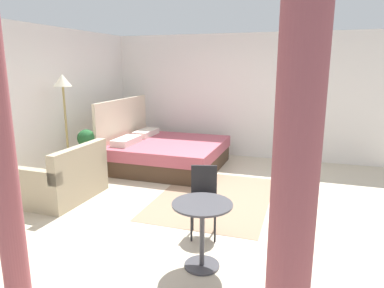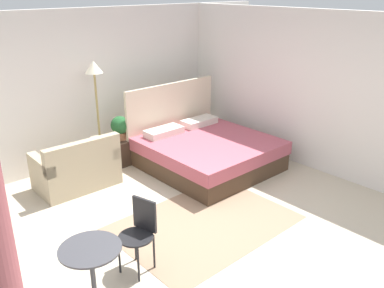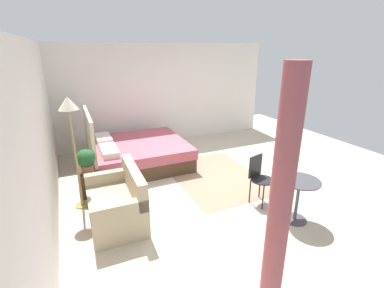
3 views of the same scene
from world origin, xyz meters
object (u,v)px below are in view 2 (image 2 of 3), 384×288
floor_lamp (95,79)px  vase (130,131)px  bed (205,150)px  nightstand (127,150)px  potted_plant (120,127)px  couch (77,170)px  cafe_chair_near_window (140,228)px  balcony_table (92,266)px

floor_lamp → vase: bearing=-13.2°
bed → floor_lamp: bearing=136.9°
nightstand → potted_plant: bearing=170.3°
couch → cafe_chair_near_window: (-0.42, -2.30, 0.21)m
nightstand → vase: (0.12, 0.04, 0.33)m
nightstand → cafe_chair_near_window: 3.05m
nightstand → floor_lamp: (-0.42, 0.17, 1.33)m
floor_lamp → cafe_chair_near_window: floor_lamp is taller
vase → balcony_table: (-2.37, -2.85, -0.08)m
couch → potted_plant: (1.03, 0.33, 0.39)m
bed → floor_lamp: floor_lamp is taller
balcony_table → cafe_chair_near_window: 0.73m
potted_plant → vase: (0.22, 0.03, -0.14)m
couch → balcony_table: 2.74m
potted_plant → floor_lamp: 0.94m
potted_plant → bed: bearing=-47.2°
couch → potted_plant: 1.15m
cafe_chair_near_window → nightstand: bearing=59.4°
cafe_chair_near_window → vase: bearing=57.9°
bed → nightstand: size_ratio=3.99×
vase → cafe_chair_near_window: 3.14m
potted_plant → cafe_chair_near_window: 3.01m
cafe_chair_near_window → balcony_table: bearing=-164.9°
floor_lamp → potted_plant: bearing=-25.6°
nightstand → balcony_table: (-2.25, -2.80, 0.25)m
couch → floor_lamp: size_ratio=0.66×
vase → balcony_table: size_ratio=0.30×
couch → nightstand: (1.13, 0.31, -0.07)m
bed → couch: size_ratio=1.70×
vase → nightstand: bearing=-159.7°
floor_lamp → cafe_chair_near_window: size_ratio=2.23×
couch → balcony_table: bearing=-114.2°
nightstand → balcony_table: 3.60m
nightstand → cafe_chair_near_window: bearing=-120.6°
floor_lamp → balcony_table: size_ratio=2.70×
nightstand → potted_plant: 0.48m
nightstand → floor_lamp: size_ratio=0.28×
nightstand → potted_plant: size_ratio=1.22×
bed → couch: bearing=159.3°
potted_plant → cafe_chair_near_window: bearing=-118.8°
bed → nightstand: bed is taller
vase → floor_lamp: (-0.54, 0.13, 1.00)m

